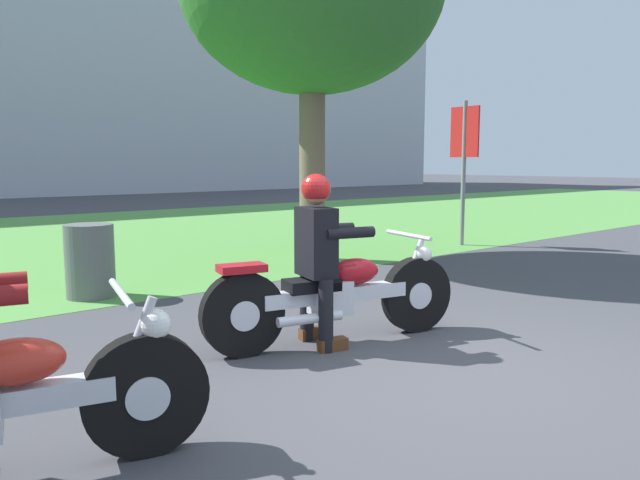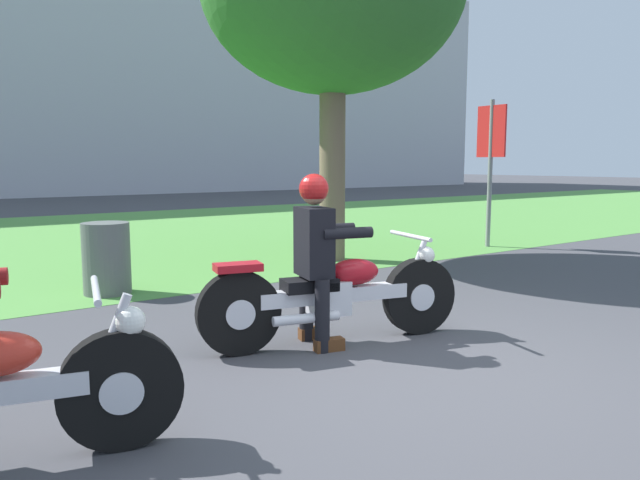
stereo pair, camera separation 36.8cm
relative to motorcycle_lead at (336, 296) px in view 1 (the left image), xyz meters
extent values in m
plane|color=#424247|center=(0.18, -1.17, -0.40)|extent=(120.00, 120.00, 0.00)
cube|color=#549342|center=(0.18, 8.48, -0.40)|extent=(60.00, 12.00, 0.01)
cylinder|color=black|center=(0.78, -0.20, -0.07)|extent=(0.68, 0.28, 0.67)
cylinder|color=silver|center=(0.78, -0.20, -0.07)|extent=(0.26, 0.19, 0.23)
cylinder|color=black|center=(-0.79, 0.20, -0.07)|extent=(0.68, 0.28, 0.67)
cylinder|color=silver|center=(-0.79, 0.20, -0.07)|extent=(0.26, 0.19, 0.23)
cube|color=silver|center=(-0.01, 0.00, 0.01)|extent=(1.29, 0.46, 0.12)
cube|color=silver|center=(-0.05, 0.02, -0.01)|extent=(0.37, 0.31, 0.28)
ellipsoid|color=#B2141E|center=(0.17, -0.04, 0.19)|extent=(0.49, 0.34, 0.22)
cube|color=black|center=(-0.22, 0.06, 0.11)|extent=(0.49, 0.34, 0.10)
cube|color=#B2141E|center=(-0.79, 0.20, 0.30)|extent=(0.40, 0.28, 0.06)
cylinder|color=silver|center=(0.73, -0.18, 0.18)|extent=(0.26, 0.11, 0.53)
cylinder|color=silver|center=(0.68, -0.17, 0.47)|extent=(0.20, 0.65, 0.04)
sphere|color=white|center=(0.84, -0.21, 0.29)|extent=(0.16, 0.16, 0.16)
cylinder|color=silver|center=(-0.33, -0.06, -0.13)|extent=(0.55, 0.21, 0.08)
cylinder|color=black|center=(-0.14, 0.22, -0.11)|extent=(0.12, 0.12, 0.58)
cube|color=#593319|center=(-0.08, 0.21, -0.35)|extent=(0.26, 0.16, 0.10)
cylinder|color=black|center=(-0.22, -0.13, -0.11)|extent=(0.12, 0.12, 0.58)
cube|color=#593319|center=(-0.17, -0.14, -0.35)|extent=(0.26, 0.16, 0.10)
cube|color=black|center=(-0.18, 0.05, 0.46)|extent=(0.31, 0.42, 0.56)
cylinder|color=black|center=(0.07, 0.16, 0.54)|extent=(0.43, 0.19, 0.09)
cylinder|color=black|center=(-0.01, -0.17, 0.54)|extent=(0.43, 0.19, 0.09)
sphere|color=tan|center=(-0.18, 0.05, 0.86)|extent=(0.20, 0.20, 0.20)
sphere|color=#B21919|center=(-0.18, 0.05, 0.89)|extent=(0.24, 0.24, 0.24)
cylinder|color=black|center=(-2.05, -0.82, -0.08)|extent=(0.65, 0.27, 0.64)
cylinder|color=silver|center=(-2.05, -0.82, -0.08)|extent=(0.25, 0.19, 0.22)
ellipsoid|color=red|center=(-2.61, -0.68, 0.18)|extent=(0.49, 0.34, 0.22)
cylinder|color=silver|center=(-2.09, -0.81, 0.17)|extent=(0.26, 0.11, 0.53)
cylinder|color=silver|center=(-2.14, -0.80, 0.46)|extent=(0.20, 0.65, 0.04)
sphere|color=white|center=(-1.99, -0.84, 0.28)|extent=(0.16, 0.16, 0.16)
cylinder|color=brown|center=(2.63, 3.50, 0.96)|extent=(0.40, 0.40, 2.72)
cylinder|color=#595E5B|center=(-0.95, 3.07, 0.01)|extent=(0.53, 0.53, 0.82)
cylinder|color=gray|center=(5.80, 3.04, 0.90)|extent=(0.08, 0.08, 2.60)
cube|color=red|center=(5.80, 3.04, 1.65)|extent=(0.04, 0.60, 0.90)
camera|label=1|loc=(-3.28, -3.67, 1.10)|focal=33.92mm
camera|label=2|loc=(-2.99, -3.89, 1.10)|focal=33.92mm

